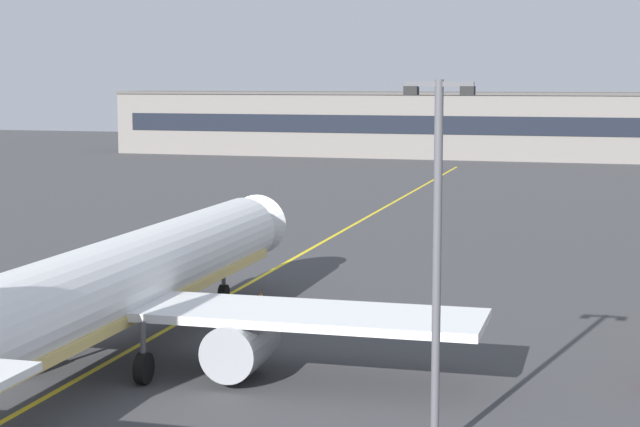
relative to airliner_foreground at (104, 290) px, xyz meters
The scene contains 5 objects.
taxiway_centreline 20.97m from the airliner_foreground, 92.56° to the left, with size 0.30×180.00×0.01m, color yellow.
airliner_foreground is the anchor object (origin of this frame).
apron_lamp_post 17.00m from the airliner_foreground, 22.59° to the right, with size 2.24×0.90×12.23m.
safety_cone_by_nose_gear 15.46m from the airliner_foreground, 84.03° to the left, with size 0.44×0.44×0.55m.
terminal_building 128.79m from the airliner_foreground, 87.28° to the left, with size 138.38×12.40×10.32m.
Camera 1 is at (22.64, -30.87, 12.21)m, focal length 60.42 mm.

